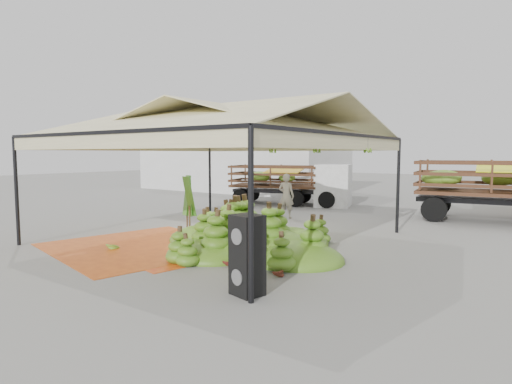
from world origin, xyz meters
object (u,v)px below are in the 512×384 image
Objects in this scene: speaker_stack at (247,255)px; truck_left at (295,180)px; banana_heap at (250,227)px; vendor at (286,196)px.

truck_left is (-6.23, 12.40, 0.52)m from speaker_stack.
banana_heap is 4.04× the size of speaker_stack.
truck_left is (-4.15, 9.48, 0.61)m from banana_heap.
speaker_stack is at bearing -80.33° from truck_left.
banana_heap is 3.34× the size of vendor.
speaker_stack is 0.23× the size of truck_left.
speaker_stack is (2.07, -2.92, 0.10)m from banana_heap.
speaker_stack is 0.83× the size of vendor.
speaker_stack is at bearing -54.62° from banana_heap.
banana_heap is at bearing -83.33° from truck_left.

